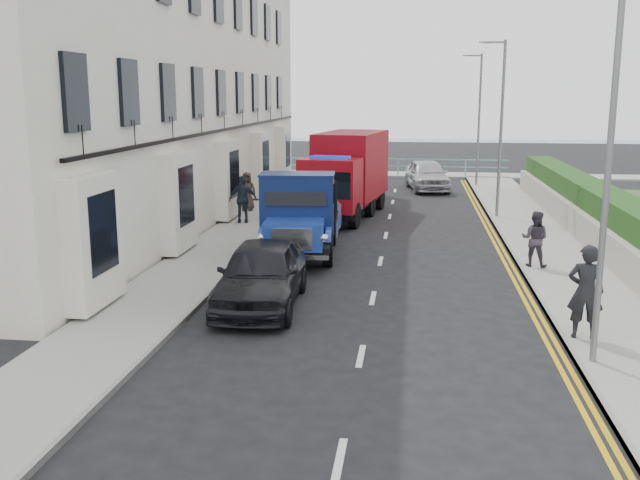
# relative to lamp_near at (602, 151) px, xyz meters

# --- Properties ---
(ground) EXTENTS (120.00, 120.00, 0.00)m
(ground) POSITION_rel_lamp_near_xyz_m (-4.18, 2.00, -4.00)
(ground) COLOR black
(ground) RESTS_ON ground
(pavement_west) EXTENTS (2.40, 38.00, 0.12)m
(pavement_west) POSITION_rel_lamp_near_xyz_m (-9.38, 11.00, -3.94)
(pavement_west) COLOR gray
(pavement_west) RESTS_ON ground
(pavement_east) EXTENTS (2.60, 38.00, 0.12)m
(pavement_east) POSITION_rel_lamp_near_xyz_m (1.12, 11.00, -3.94)
(pavement_east) COLOR gray
(pavement_east) RESTS_ON ground
(promenade) EXTENTS (30.00, 2.50, 0.12)m
(promenade) POSITION_rel_lamp_near_xyz_m (-4.18, 31.00, -3.94)
(promenade) COLOR gray
(promenade) RESTS_ON ground
(sea_plane) EXTENTS (120.00, 120.00, 0.00)m
(sea_plane) POSITION_rel_lamp_near_xyz_m (-4.18, 62.00, -4.00)
(sea_plane) COLOR slate
(sea_plane) RESTS_ON ground
(terrace_west) EXTENTS (6.31, 30.20, 14.25)m
(terrace_west) POSITION_rel_lamp_near_xyz_m (-13.65, 15.00, 3.17)
(terrace_west) COLOR white
(terrace_west) RESTS_ON ground
(garden_east) EXTENTS (1.45, 28.00, 1.75)m
(garden_east) POSITION_rel_lamp_near_xyz_m (3.03, 11.00, -3.10)
(garden_east) COLOR #B2AD9E
(garden_east) RESTS_ON ground
(seafront_railing) EXTENTS (13.00, 0.08, 1.11)m
(seafront_railing) POSITION_rel_lamp_near_xyz_m (-4.18, 30.20, -3.42)
(seafront_railing) COLOR #59B2A5
(seafront_railing) RESTS_ON ground
(lamp_near) EXTENTS (1.23, 0.18, 7.00)m
(lamp_near) POSITION_rel_lamp_near_xyz_m (0.00, 0.00, 0.00)
(lamp_near) COLOR slate
(lamp_near) RESTS_ON ground
(lamp_mid) EXTENTS (1.23, 0.18, 7.00)m
(lamp_mid) POSITION_rel_lamp_near_xyz_m (0.00, 16.00, 0.00)
(lamp_mid) COLOR slate
(lamp_mid) RESTS_ON ground
(lamp_far) EXTENTS (1.23, 0.18, 7.00)m
(lamp_far) POSITION_rel_lamp_near_xyz_m (0.00, 26.00, 0.00)
(lamp_far) COLOR slate
(lamp_far) RESTS_ON ground
(bedford_lorry) EXTENTS (2.59, 5.66, 2.61)m
(bedford_lorry) POSITION_rel_lamp_near_xyz_m (-6.69, 7.99, -2.80)
(bedford_lorry) COLOR black
(bedford_lorry) RESTS_ON ground
(red_lorry) EXTENTS (3.15, 6.75, 3.40)m
(red_lorry) POSITION_rel_lamp_near_xyz_m (-5.94, 15.90, -2.19)
(red_lorry) COLOR black
(red_lorry) RESTS_ON ground
(parked_car_front) EXTENTS (2.03, 4.67, 1.57)m
(parked_car_front) POSITION_rel_lamp_near_xyz_m (-6.78, 3.00, -3.21)
(parked_car_front) COLOR black
(parked_car_front) RESTS_ON ground
(parked_car_mid) EXTENTS (1.98, 4.76, 1.53)m
(parked_car_mid) POSITION_rel_lamp_near_xyz_m (-6.78, 9.98, -3.23)
(parked_car_mid) COLOR #5676B8
(parked_car_mid) RESTS_ON ground
(parked_car_rear) EXTENTS (2.30, 4.51, 1.25)m
(parked_car_rear) POSITION_rel_lamp_near_xyz_m (-7.78, 14.88, -3.37)
(parked_car_rear) COLOR #99999D
(parked_car_rear) RESTS_ON ground
(seafront_car_left) EXTENTS (3.00, 6.03, 1.64)m
(seafront_car_left) POSITION_rel_lamp_near_xyz_m (-7.68, 24.38, -3.18)
(seafront_car_left) COLOR black
(seafront_car_left) RESTS_ON ground
(seafront_car_right) EXTENTS (2.59, 4.90, 1.59)m
(seafront_car_right) POSITION_rel_lamp_near_xyz_m (-2.54, 24.48, -3.20)
(seafront_car_right) COLOR #B6B5BA
(seafront_car_right) RESTS_ON ground
(pedestrian_east_near) EXTENTS (0.77, 0.57, 1.94)m
(pedestrian_east_near) POSITION_rel_lamp_near_xyz_m (0.22, 1.30, -2.91)
(pedestrian_east_near) COLOR black
(pedestrian_east_near) RESTS_ON pavement_east
(pedestrian_east_far) EXTENTS (0.94, 0.84, 1.60)m
(pedestrian_east_far) POSITION_rel_lamp_near_xyz_m (0.22, 7.47, -3.08)
(pedestrian_east_far) COLOR #3B333F
(pedestrian_east_far) RESTS_ON pavement_east
(pedestrian_west_near) EXTENTS (1.13, 0.69, 1.80)m
(pedestrian_west_near) POSITION_rel_lamp_near_xyz_m (-9.66, 13.17, -2.98)
(pedestrian_west_near) COLOR #1D2734
(pedestrian_west_near) RESTS_ON pavement_west
(pedestrian_west_far) EXTENTS (0.81, 0.55, 1.63)m
(pedestrian_west_far) POSITION_rel_lamp_near_xyz_m (-10.18, 16.05, -3.06)
(pedestrian_west_far) COLOR #3D332C
(pedestrian_west_far) RESTS_ON pavement_west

